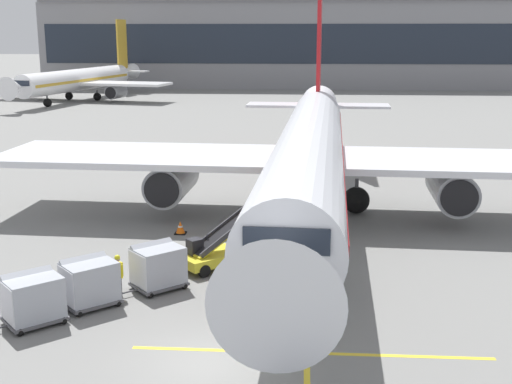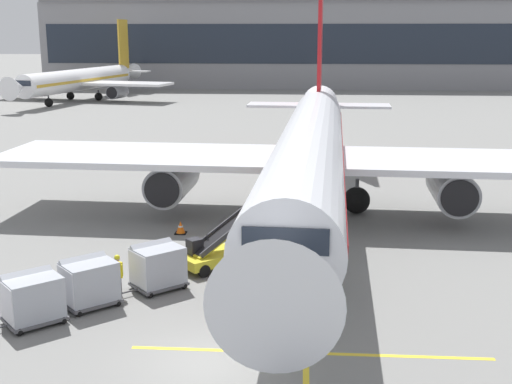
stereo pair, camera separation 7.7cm
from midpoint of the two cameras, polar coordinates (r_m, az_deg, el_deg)
The scene contains 14 objects.
ground_plane at distance 22.48m, azimuth -4.01°, elevation -14.12°, with size 600.00×600.00×0.00m, color slate.
parked_airplane at distance 38.27m, azimuth 4.64°, elevation 3.46°, with size 36.11×45.78×15.48m.
belt_loader at distance 30.64m, azimuth -2.92°, elevation -4.66°, with size 4.71×4.44×3.19m.
baggage_cart_lead at distance 28.22m, azimuth -8.26°, elevation -6.15°, with size 2.56×2.53×1.91m.
baggage_cart_second at distance 26.99m, azimuth -13.87°, elevation -7.33°, with size 2.56×2.53×1.91m.
baggage_cart_third at distance 25.99m, azimuth -18.31°, elevation -8.46°, with size 2.56×2.53×1.91m.
ground_crew_by_loader at distance 29.44m, azimuth -7.41°, elevation -5.29°, with size 0.36×0.54×1.74m.
ground_crew_by_carts at distance 27.69m, azimuth -11.53°, elevation -6.68°, with size 0.47×0.42×1.74m.
safety_cone_engine_keepout at distance 35.76m, azimuth -6.33°, elevation -3.00°, with size 0.60×0.60×0.68m.
safety_cone_wingtip at distance 34.66m, azimuth -3.09°, elevation -3.42°, with size 0.66×0.66×0.75m.
apron_guidance_line_lead_in at distance 38.28m, azimuth 4.28°, elevation -2.36°, with size 0.20×110.00×0.01m.
apron_guidance_line_stop_bar at distance 23.03m, azimuth 4.70°, elevation -13.41°, with size 12.00×0.20×0.01m.
terminal_building at distance 133.77m, azimuth 2.64°, elevation 12.42°, with size 91.14×18.35×16.38m.
distant_airplane at distance 108.32m, azimuth -14.54°, elevation 9.15°, with size 28.94×36.81×12.44m.
Camera 2 is at (2.97, -19.73, 10.37)m, focal length 47.34 mm.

